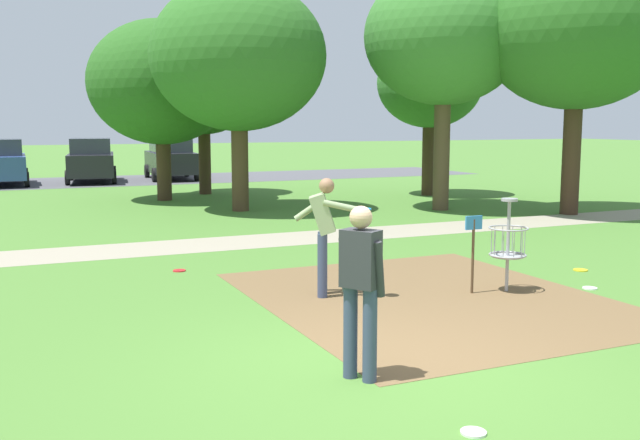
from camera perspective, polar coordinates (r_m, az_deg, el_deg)
name	(u,v)px	position (r m, az deg, el deg)	size (l,w,h in m)	color
ground_plane	(380,368)	(7.54, 4.76, -11.62)	(160.00, 160.00, 0.00)	#47752D
dirt_tee_pad	(429,298)	(10.48, 8.61, -6.10)	(4.67, 5.59, 0.01)	brown
disc_golf_basket	(504,241)	(10.96, 14.37, -1.65)	(0.98, 0.58, 1.39)	#9E9EA3
player_foreground_watching	(361,282)	(6.96, 3.23, -4.95)	(0.45, 0.48, 1.71)	#384260
player_throwing	(324,229)	(10.31, 0.29, -0.68)	(0.90, 0.87, 1.71)	#384260
frisbee_near_basket	(590,288)	(11.66, 20.56, -5.07)	(0.22, 0.22, 0.02)	white
frisbee_mid_grass	(580,270)	(13.02, 19.91, -3.74)	(0.24, 0.24, 0.02)	gold
frisbee_far_left	(473,432)	(6.19, 12.04, -16.11)	(0.21, 0.21, 0.02)	white
frisbee_scattered_a	(179,271)	(12.43, -11.07, -3.95)	(0.21, 0.21, 0.02)	red
tree_near_left	(430,84)	(25.09, 8.67, 10.62)	(3.57, 3.57, 5.35)	#422D1E
tree_near_right	(444,37)	(21.00, 9.79, 14.05)	(4.48, 4.48, 6.78)	brown
tree_mid_left	(238,56)	(20.56, -6.48, 12.74)	(4.89, 4.89, 6.40)	#4C3823
tree_mid_center	(577,28)	(20.88, 19.68, 14.10)	(5.09, 5.09, 7.16)	#422D1E
tree_mid_right	(203,91)	(25.55, -9.22, 10.03)	(3.56, 3.56, 5.11)	#422D1E
tree_far_left	(161,83)	(23.73, -12.43, 10.56)	(4.62, 4.62, 5.72)	#422D1E
parking_lot_strip	(88,182)	(32.20, -17.85, 2.92)	(36.00, 6.00, 0.01)	#4C4C51
parked_car_center_left	(1,162)	(31.50, -23.91, 4.20)	(2.05, 4.24, 1.84)	#2D4784
parked_car_center_right	(91,160)	(31.81, -17.64, 4.53)	(2.41, 4.41, 1.84)	black
parked_car_rightmost	(171,158)	(32.60, -11.71, 4.80)	(2.19, 4.31, 1.84)	black
gravel_path	(189,246)	(14.92, -10.35, -2.02)	(40.00, 1.71, 0.00)	gray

